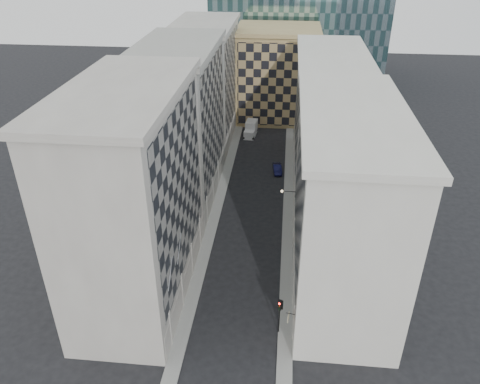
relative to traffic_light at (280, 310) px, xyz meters
The scene contains 15 objects.
ground 7.73m from the traffic_light, 130.14° to the right, with size 260.00×260.00×0.00m, color black.
sidewalk_west 26.66m from the traffic_light, 111.72° to the left, with size 1.50×100.00×0.15m, color gray.
sidewalk_east 24.80m from the traffic_light, 88.37° to the left, with size 1.50×100.00×0.15m, color gray.
bldg_left_a 18.57m from the traffic_light, 160.05° to the left, with size 10.80×22.80×23.70m.
bldg_left_b 32.66m from the traffic_light, 119.21° to the left, with size 10.80×22.80×22.70m.
bldg_left_c 52.51m from the traffic_light, 107.28° to the left, with size 10.80×22.80×21.70m.
bldg_right_a 13.55m from the traffic_light, 56.62° to the left, with size 10.80×26.80×20.70m.
bldg_right_b 37.75m from the traffic_light, 80.17° to the left, with size 10.80×28.80×19.70m.
tan_block 62.87m from the traffic_light, 92.34° to the left, with size 16.80×14.80×18.80m.
flagpoles_left 11.54m from the traffic_light, behind, with size 0.10×6.33×2.33m.
bracket_lamp 18.85m from the traffic_light, 90.53° to the left, with size 1.98×0.36×0.36m.
traffic_light is the anchor object (origin of this frame).
box_truck 52.15m from the traffic_light, 97.80° to the left, with size 2.52×5.19×2.75m.
dark_car 36.10m from the traffic_light, 92.08° to the left, with size 1.35×3.87×1.27m, color #0F1039.
shop_sign 1.92m from the traffic_light, 61.29° to the right, with size 0.90×0.79×0.88m.
Camera 1 is at (4.12, -29.42, 36.52)m, focal length 35.00 mm.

